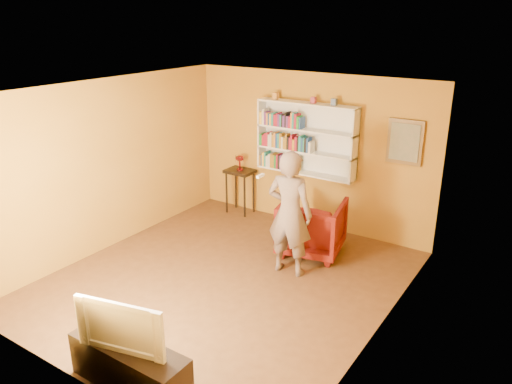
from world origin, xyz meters
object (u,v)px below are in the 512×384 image
console_table (240,177)px  person (290,214)px  ruby_lustre (240,160)px  armchair (312,227)px  bookshelf (308,138)px  tv_cabinet (130,366)px  television (125,323)px

console_table → person: 2.48m
ruby_lustre → armchair: bearing=-21.7°
ruby_lustre → armchair: 2.16m
bookshelf → person: 1.92m
ruby_lustre → tv_cabinet: bearing=-68.2°
ruby_lustre → television: (1.80, -4.50, -0.29)m
bookshelf → person: bookshelf is taller
armchair → tv_cabinet: (-0.13, -3.73, -0.20)m
bookshelf → console_table: bookshelf is taller
ruby_lustre → person: 2.47m
ruby_lustre → console_table: bearing=-63.4°
ruby_lustre → armchair: size_ratio=0.29×
person → tv_cabinet: size_ratio=1.37×
console_table → person: bearing=-38.1°
console_table → ruby_lustre: (-0.00, 0.00, 0.35)m
ruby_lustre → armchair: (1.92, -0.77, -0.61)m
tv_cabinet → console_table: bearing=111.8°
console_table → tv_cabinet: bearing=-68.2°
armchair → person: bearing=79.3°
bookshelf → armchair: 1.60m
bookshelf → console_table: 1.60m
console_table → television: bearing=-68.2°
console_table → television: television is taller
ruby_lustre → tv_cabinet: size_ratio=0.21×
armchair → television: television is taller
tv_cabinet → television: (0.00, 0.00, 0.52)m
bookshelf → ruby_lustre: bookshelf is taller
armchair → television: size_ratio=1.01×
armchair → television: (-0.13, -3.73, 0.32)m
ruby_lustre → television: ruby_lustre is taller
bookshelf → armchair: bookshelf is taller
bookshelf → ruby_lustre: 1.43m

